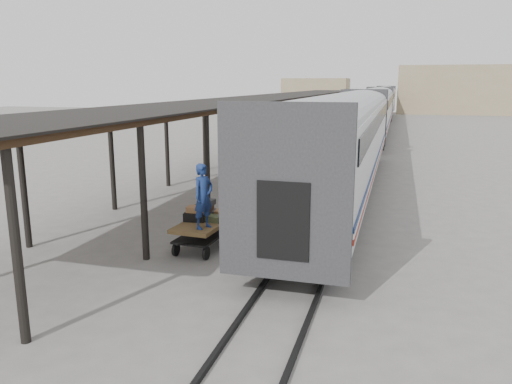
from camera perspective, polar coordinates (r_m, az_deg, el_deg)
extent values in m
plane|color=slate|center=(16.31, -4.86, -5.78)|extent=(160.00, 160.00, 0.00)
cube|color=silver|center=(22.73, 9.92, 5.93)|extent=(3.00, 24.00, 2.90)
cube|color=#28282B|center=(11.11, 3.27, -0.45)|extent=(3.04, 0.22, 3.50)
cube|color=black|center=(22.86, 6.18, 8.35)|extent=(0.04, 22.08, 0.65)
cube|color=black|center=(22.98, 9.77, 1.72)|extent=(2.55, 23.04, 0.50)
cube|color=silver|center=(48.59, 13.28, 9.09)|extent=(3.00, 24.00, 2.90)
cube|color=#28282B|center=(36.73, 12.33, 8.20)|extent=(3.04, 0.22, 3.50)
cube|color=black|center=(48.65, 11.52, 10.23)|extent=(0.04, 22.08, 0.65)
cube|color=black|center=(48.71, 13.19, 7.09)|extent=(2.55, 23.04, 0.50)
cube|color=silver|center=(74.55, 14.32, 10.04)|extent=(3.00, 24.00, 2.90)
cube|color=#28282B|center=(62.67, 13.95, 9.71)|extent=(3.04, 0.22, 3.50)
cube|color=black|center=(74.59, 13.17, 10.79)|extent=(0.04, 22.08, 0.65)
cube|color=black|center=(74.63, 14.25, 8.74)|extent=(2.55, 23.04, 0.50)
cube|color=black|center=(14.72, 1.41, 0.94)|extent=(0.50, 1.70, 2.00)
imported|color=silver|center=(14.75, 1.41, 0.42)|extent=(0.72, 0.89, 1.72)
cube|color=#996A42|center=(14.85, -0.24, -1.92)|extent=(0.57, 0.25, 0.42)
cube|color=#422B19|center=(39.52, 2.86, 10.76)|extent=(4.60, 64.00, 0.18)
cube|color=black|center=(39.51, 2.86, 10.94)|extent=(4.90, 64.30, 0.06)
cylinder|color=black|center=(40.13, -0.05, 7.94)|extent=(0.20, 0.20, 4.00)
cylinder|color=black|center=(70.41, 7.01, 9.73)|extent=(0.20, 0.20, 4.00)
cylinder|color=black|center=(10.62, -25.75, -5.64)|extent=(0.20, 0.20, 4.00)
cylinder|color=black|center=(39.21, 5.77, 7.78)|extent=(0.20, 0.20, 4.00)
cylinder|color=black|center=(69.88, 10.37, 9.60)|extent=(0.20, 0.20, 4.00)
cube|color=black|center=(48.83, 12.29, 6.16)|extent=(0.10, 150.00, 0.12)
cube|color=black|center=(48.76, 13.99, 6.07)|extent=(0.10, 150.00, 0.12)
cube|color=tan|center=(92.87, 21.53, 10.82)|extent=(18.00, 10.00, 8.00)
cube|color=tan|center=(97.74, 6.88, 11.01)|extent=(12.00, 8.00, 6.00)
cube|color=brown|center=(15.57, -5.92, -3.60)|extent=(1.41, 2.48, 0.12)
cube|color=black|center=(15.67, -5.89, -4.83)|extent=(1.31, 2.37, 0.06)
cylinder|color=black|center=(15.17, -9.14, -6.50)|extent=(0.11, 0.40, 0.40)
cylinder|color=black|center=(14.73, -5.71, -6.98)|extent=(0.11, 0.40, 0.40)
cylinder|color=black|center=(16.77, -6.00, -4.57)|extent=(0.11, 0.40, 0.40)
cylinder|color=black|center=(16.37, -2.84, -4.94)|extent=(0.11, 0.40, 0.40)
cube|color=#353537|center=(16.11, -5.86, -2.42)|extent=(0.73, 0.55, 0.23)
cube|color=#996A42|center=(15.97, -3.79, -2.51)|extent=(0.67, 0.51, 0.22)
cube|color=black|center=(15.66, -6.97, -2.81)|extent=(0.71, 0.54, 0.26)
cube|color=#3C4529|center=(15.53, -4.93, -3.03)|extent=(0.57, 0.44, 0.19)
cube|color=#4F311F|center=(16.01, -5.97, -1.75)|extent=(0.55, 0.40, 0.20)
cube|color=#996A42|center=(15.65, -6.94, -2.01)|extent=(0.54, 0.41, 0.21)
cube|color=#353537|center=(15.92, -5.61, -1.13)|extent=(0.49, 0.36, 0.17)
cube|color=maroon|center=(30.40, 1.76, 3.69)|extent=(1.06, 1.49, 0.82)
cube|color=maroon|center=(30.68, 1.81, 4.79)|extent=(0.86, 0.68, 0.32)
cylinder|color=black|center=(29.99, 1.01, 2.92)|extent=(0.17, 0.34, 0.33)
cylinder|color=black|center=(29.94, 2.39, 2.90)|extent=(0.17, 0.34, 0.33)
cylinder|color=black|center=(30.97, 1.14, 3.22)|extent=(0.17, 0.34, 0.33)
cylinder|color=black|center=(30.93, 2.48, 3.20)|extent=(0.17, 0.34, 0.33)
imported|color=navy|center=(14.65, -6.03, -0.48)|extent=(0.71, 0.83, 1.93)
imported|color=black|center=(31.05, 1.40, 4.75)|extent=(1.23, 0.91, 1.94)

